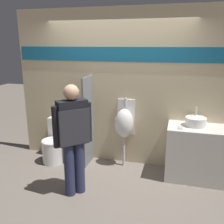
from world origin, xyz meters
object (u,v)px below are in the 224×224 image
(sink_basin, at_px, (196,122))
(toilet, at_px, (54,144))
(cell_phone, at_px, (180,128))
(urinal_near_counter, at_px, (124,123))
(person_in_vest, at_px, (73,133))

(sink_basin, xyz_separation_m, toilet, (-2.44, -0.08, -0.62))
(cell_phone, distance_m, urinal_near_counter, 0.96)
(urinal_near_counter, bearing_deg, sink_basin, -3.95)
(cell_phone, height_order, urinal_near_counter, urinal_near_counter)
(sink_basin, relative_size, toilet, 0.35)
(cell_phone, distance_m, toilet, 2.28)
(urinal_near_counter, xyz_separation_m, toilet, (-1.28, -0.16, -0.47))
(person_in_vest, bearing_deg, toilet, 87.29)
(urinal_near_counter, bearing_deg, cell_phone, -14.96)
(sink_basin, xyz_separation_m, person_in_vest, (-1.65, -0.95, -0.01))
(cell_phone, relative_size, toilet, 0.15)
(cell_phone, relative_size, urinal_near_counter, 0.12)
(urinal_near_counter, bearing_deg, toilet, -173.09)
(cell_phone, height_order, toilet, toilet)
(cell_phone, bearing_deg, sink_basin, 36.26)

